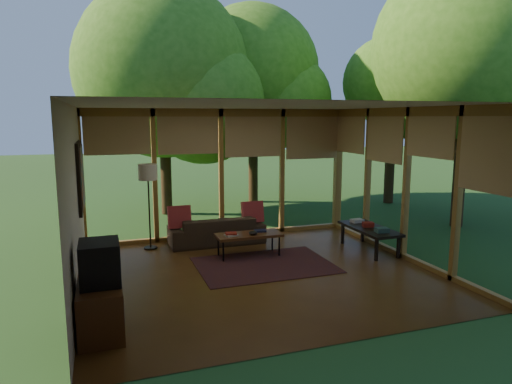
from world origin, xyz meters
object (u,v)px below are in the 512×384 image
object	(u,v)px
floor_lamp	(148,177)
side_console	(369,230)
television	(100,263)
sofa	(217,230)
coffee_table	(249,236)
media_cabinet	(101,307)

from	to	relation	value
floor_lamp	side_console	bearing A→B (deg)	-20.56
television	side_console	distance (m)	5.22
sofa	television	bearing A→B (deg)	55.96
floor_lamp	coffee_table	xyz separation A→B (m)	(1.66, -1.09, -1.01)
sofa	coffee_table	xyz separation A→B (m)	(0.35, -1.03, 0.11)
media_cabinet	floor_lamp	world-z (taller)	floor_lamp
sofa	floor_lamp	world-z (taller)	floor_lamp
floor_lamp	side_console	distance (m)	4.33
floor_lamp	coffee_table	bearing A→B (deg)	-33.23
side_console	media_cabinet	bearing A→B (deg)	-158.86
coffee_table	side_console	bearing A→B (deg)	-9.77
sofa	media_cabinet	bearing A→B (deg)	55.72
coffee_table	sofa	bearing A→B (deg)	108.71
media_cabinet	television	size ratio (longest dim) A/B	1.82
sofa	coffee_table	size ratio (longest dim) A/B	1.58
sofa	floor_lamp	xyz separation A→B (m)	(-1.31, 0.05, 1.13)
television	floor_lamp	distance (m)	3.53
floor_lamp	side_console	xyz separation A→B (m)	(3.95, -1.48, -1.00)
sofa	television	xyz separation A→B (m)	(-2.21, -3.31, 0.57)
sofa	side_console	distance (m)	3.01
media_cabinet	coffee_table	bearing A→B (deg)	41.43
television	side_console	bearing A→B (deg)	21.22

